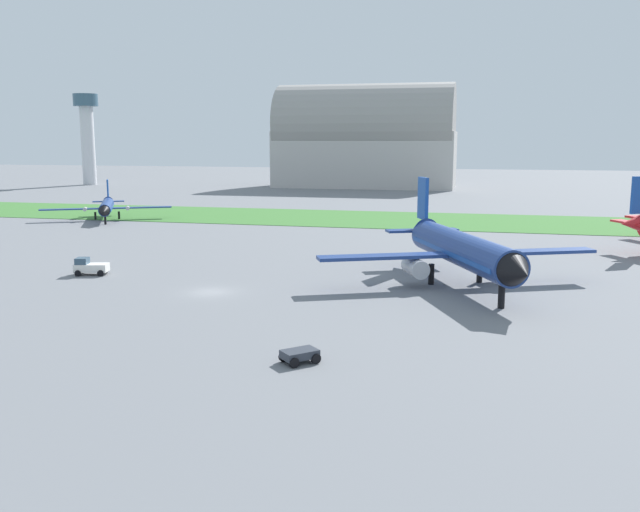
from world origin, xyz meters
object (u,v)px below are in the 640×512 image
object	(u,v)px
airplane_taxiing_turboprop	(107,206)
baggage_cart_by_runway	(300,355)
control_tower	(87,130)
pushback_tug_near_gate	(90,267)
airplane_midfield_jet	(460,249)

from	to	relation	value
airplane_taxiing_turboprop	baggage_cart_by_runway	xyz separation A→B (m)	(57.50, -71.99, -2.06)
airplane_taxiing_turboprop	baggage_cart_by_runway	size ratio (longest dim) A/B	7.45
airplane_taxiing_turboprop	control_tower	world-z (taller)	control_tower
airplane_taxiing_turboprop	pushback_tug_near_gate	world-z (taller)	airplane_taxiing_turboprop
airplane_taxiing_turboprop	pushback_tug_near_gate	bearing A→B (deg)	0.61
airplane_midfield_jet	airplane_taxiing_turboprop	distance (m)	80.20
airplane_taxiing_turboprop	control_tower	distance (m)	110.43
baggage_cart_by_runway	pushback_tug_near_gate	bearing A→B (deg)	-82.13
pushback_tug_near_gate	baggage_cart_by_runway	distance (m)	39.26
baggage_cart_by_runway	control_tower	world-z (taller)	control_tower
airplane_midfield_jet	control_tower	world-z (taller)	control_tower
airplane_midfield_jet	baggage_cart_by_runway	world-z (taller)	airplane_midfield_jet
airplane_midfield_jet	pushback_tug_near_gate	distance (m)	40.94
baggage_cart_by_runway	control_tower	size ratio (longest dim) A/B	0.10
airplane_midfield_jet	control_tower	size ratio (longest dim) A/B	0.94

